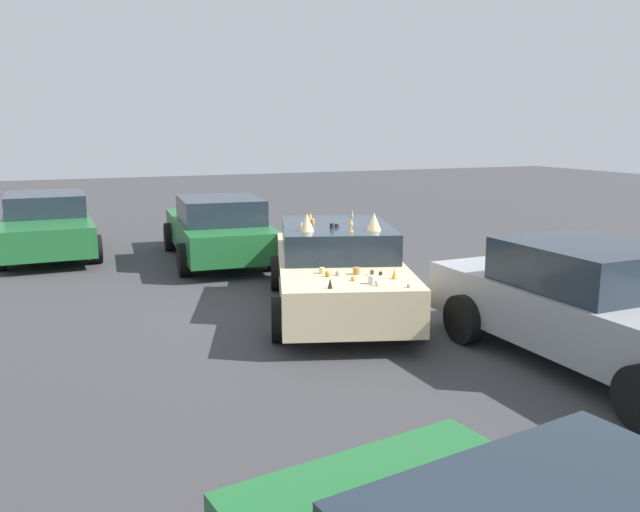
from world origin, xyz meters
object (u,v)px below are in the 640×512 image
art_car_decorated (337,267)px  parked_sedan_row_back_center (218,229)px  parked_sedan_row_back_far (597,308)px  parked_sedan_near_left (47,224)px

art_car_decorated → parked_sedan_row_back_center: (4.54, 0.78, 0.01)m
art_car_decorated → parked_sedan_row_back_far: (-3.46, -1.84, 0.04)m
art_car_decorated → parked_sedan_row_back_center: size_ratio=1.05×
parked_sedan_near_left → parked_sedan_row_back_center: (-2.18, -3.42, 0.01)m
art_car_decorated → parked_sedan_row_back_far: art_car_decorated is taller
parked_sedan_row_back_center → parked_sedan_row_back_far: (-8.00, -2.62, 0.03)m
art_car_decorated → parked_sedan_near_left: (6.72, 4.20, -0.00)m
parked_sedan_near_left → parked_sedan_row_back_center: size_ratio=0.96×
art_car_decorated → parked_sedan_row_back_far: bearing=46.4°
parked_sedan_near_left → parked_sedan_row_back_center: 4.05m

